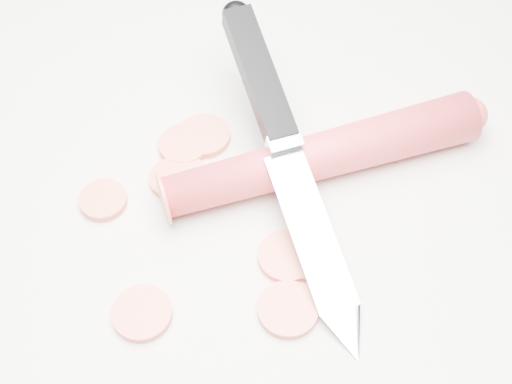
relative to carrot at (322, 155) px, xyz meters
The scene contains 12 objects.
ground 0.05m from the carrot, 124.90° to the right, with size 2.40×2.40×0.00m, color silver.
carrot is the anchor object (origin of this frame).
carrot_slice_0 0.10m from the carrot, 142.34° to the right, with size 0.03×0.03×0.01m, color #F4694C.
carrot_slice_1 0.10m from the carrot, 140.81° to the right, with size 0.03×0.03×0.01m, color #F4694C.
carrot_slice_2 0.08m from the carrot, 75.51° to the right, with size 0.04×0.04×0.01m, color #F4694C.
carrot_slice_3 0.11m from the carrot, 69.10° to the right, with size 0.04×0.04×0.01m, color #F4694C.
carrot_slice_4 0.07m from the carrot, 65.51° to the right, with size 0.03×0.03×0.01m, color #F4694C.
carrot_slice_5 0.10m from the carrot, 157.67° to the right, with size 0.04×0.04×0.01m, color #F4694C.
carrot_slice_6 0.16m from the carrot, 101.84° to the right, with size 0.04×0.04×0.01m, color #F4694C.
carrot_slice_7 0.09m from the carrot, 165.25° to the right, with size 0.04×0.04×0.01m, color #F4694C.
carrot_slice_8 0.15m from the carrot, 135.46° to the right, with size 0.03×0.03×0.01m, color #F4694C.
kitchen_knife 0.03m from the carrot, 103.96° to the right, with size 0.22×0.17×0.07m, color #B9BCC0, non-canonical shape.
Camera 1 is at (0.16, -0.23, 0.40)m, focal length 50.00 mm.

